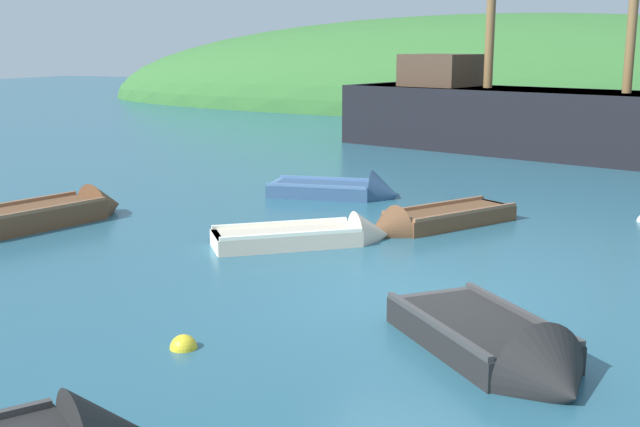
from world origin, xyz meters
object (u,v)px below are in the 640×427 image
object	(u,v)px
rowboat_far	(315,239)
rowboat_outer_right	(503,353)
rowboat_outer_left	(430,223)
rowboat_near_dock	(54,216)
rowboat_center	(345,193)
buoy_yellow	(184,348)
sailing_ship	(540,129)

from	to	relation	value
rowboat_far	rowboat_outer_right	distance (m)	5.84
rowboat_outer_left	rowboat_outer_right	size ratio (longest dim) A/B	1.17
rowboat_far	rowboat_near_dock	distance (m)	5.54
rowboat_center	rowboat_outer_left	bearing A→B (deg)	-50.58
rowboat_far	buoy_yellow	size ratio (longest dim) A/B	9.45
sailing_ship	rowboat_near_dock	world-z (taller)	sailing_ship
sailing_ship	rowboat_outer_right	bearing A→B (deg)	-67.27
rowboat_outer_left	buoy_yellow	xyz separation A→B (m)	(-0.88, -7.22, -0.09)
rowboat_near_dock	rowboat_outer_right	size ratio (longest dim) A/B	1.26
sailing_ship	buoy_yellow	size ratio (longest dim) A/B	50.66
sailing_ship	rowboat_outer_right	world-z (taller)	sailing_ship
rowboat_far	buoy_yellow	bearing A→B (deg)	-122.85
rowboat_outer_right	rowboat_center	world-z (taller)	rowboat_outer_right
rowboat_far	rowboat_outer_right	world-z (taller)	rowboat_outer_right
rowboat_outer_right	buoy_yellow	distance (m)	3.72
rowboat_near_dock	rowboat_outer_left	bearing A→B (deg)	-54.76
rowboat_far	rowboat_outer_left	distance (m)	2.55
rowboat_outer_left	rowboat_center	bearing A→B (deg)	-98.64
rowboat_outer_left	rowboat_outer_right	world-z (taller)	rowboat_outer_right
rowboat_far	rowboat_near_dock	xyz separation A→B (m)	(-5.50, -0.63, 0.06)
rowboat_near_dock	rowboat_outer_right	xyz separation A→B (m)	(9.70, -3.43, -0.03)
sailing_ship	rowboat_far	world-z (taller)	sailing_ship
rowboat_far	rowboat_near_dock	world-z (taller)	rowboat_near_dock
buoy_yellow	sailing_ship	bearing A→B (deg)	86.68
rowboat_center	sailing_ship	bearing A→B (deg)	61.61
rowboat_outer_left	buoy_yellow	bearing A→B (deg)	24.09
sailing_ship	rowboat_far	distance (m)	13.89
buoy_yellow	rowboat_center	bearing A→B (deg)	101.15
sailing_ship	rowboat_center	distance (m)	9.93
rowboat_center	buoy_yellow	distance (m)	9.68
rowboat_outer_left	rowboat_near_dock	distance (m)	7.53
rowboat_far	rowboat_outer_left	xyz separation A→B (m)	(1.54, 2.04, 0.01)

